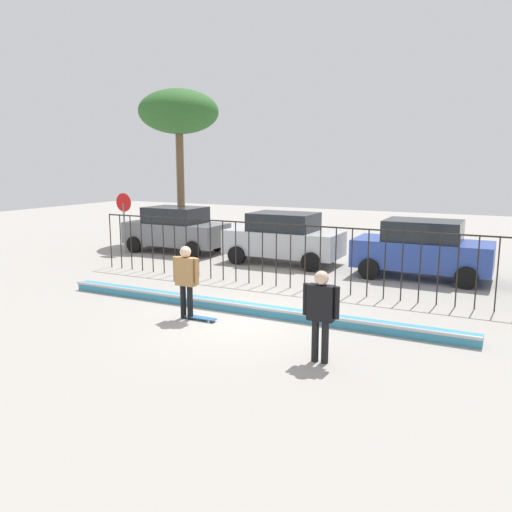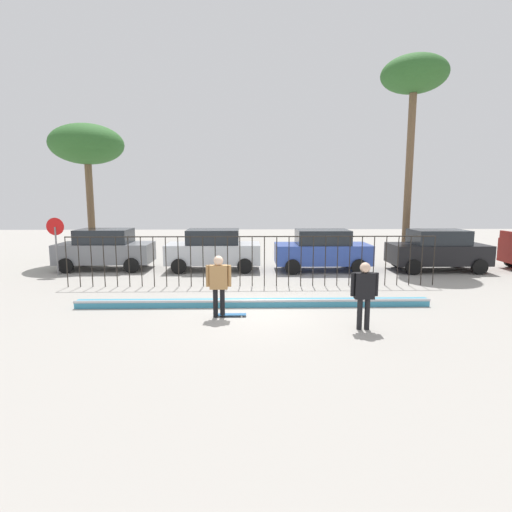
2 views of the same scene
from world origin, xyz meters
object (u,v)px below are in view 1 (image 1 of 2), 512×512
(skateboard, at_px, (201,318))
(camera_operator, at_px, (321,308))
(stop_sign, at_px, (124,215))
(palm_tree_short, at_px, (179,113))
(skateboarder, at_px, (186,276))
(parked_car_gray, at_px, (176,229))
(parked_car_silver, at_px, (283,238))
(parked_car_blue, at_px, (422,249))

(skateboard, height_order, camera_operator, camera_operator)
(camera_operator, distance_m, stop_sign, 13.62)
(stop_sign, bearing_deg, skateboard, -39.24)
(stop_sign, distance_m, palm_tree_short, 5.92)
(skateboarder, xyz_separation_m, parked_car_gray, (-5.83, 7.75, -0.09))
(camera_operator, xyz_separation_m, parked_car_silver, (-4.55, 8.62, -0.08))
(camera_operator, bearing_deg, parked_car_silver, -31.92)
(palm_tree_short, bearing_deg, camera_operator, -45.94)
(skateboarder, distance_m, parked_car_blue, 8.36)
(stop_sign, bearing_deg, palm_tree_short, 89.17)
(parked_car_gray, xyz_separation_m, stop_sign, (-1.65, -1.29, 0.64))
(parked_car_gray, xyz_separation_m, parked_car_blue, (10.11, -0.57, 0.00))
(parked_car_gray, distance_m, parked_car_silver, 5.09)
(palm_tree_short, bearing_deg, skateboard, -53.15)
(parked_car_gray, bearing_deg, stop_sign, -139.50)
(skateboard, bearing_deg, skateboarder, 166.52)
(parked_car_gray, relative_size, palm_tree_short, 0.61)
(skateboard, relative_size, parked_car_blue, 0.19)
(camera_operator, height_order, palm_tree_short, palm_tree_short)
(parked_car_silver, height_order, palm_tree_short, palm_tree_short)
(parked_car_blue, distance_m, palm_tree_short, 13.14)
(parked_car_silver, bearing_deg, skateboarder, -86.37)
(camera_operator, bearing_deg, parked_car_blue, -63.02)
(palm_tree_short, bearing_deg, parked_car_gray, -59.43)
(parked_car_silver, bearing_deg, palm_tree_short, 153.81)
(skateboarder, relative_size, skateboard, 2.22)
(parked_car_gray, height_order, palm_tree_short, palm_tree_short)
(parked_car_blue, bearing_deg, stop_sign, -177.47)
(parked_car_gray, height_order, parked_car_blue, same)
(camera_operator, relative_size, stop_sign, 0.70)
(skateboarder, relative_size, stop_sign, 0.71)
(stop_sign, bearing_deg, parked_car_blue, 3.54)
(skateboarder, bearing_deg, stop_sign, 162.76)
(parked_car_blue, bearing_deg, skateboard, -119.67)
(parked_car_blue, height_order, stop_sign, stop_sign)
(skateboarder, height_order, stop_sign, stop_sign)
(camera_operator, height_order, parked_car_gray, parked_car_gray)
(skateboarder, xyz_separation_m, parked_car_blue, (4.28, 7.18, -0.09))
(skateboard, bearing_deg, stop_sign, 121.27)
(camera_operator, xyz_separation_m, palm_tree_short, (-11.23, 11.60, 4.93))
(stop_sign, bearing_deg, parked_car_silver, 8.49)
(parked_car_gray, distance_m, parked_car_blue, 10.13)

